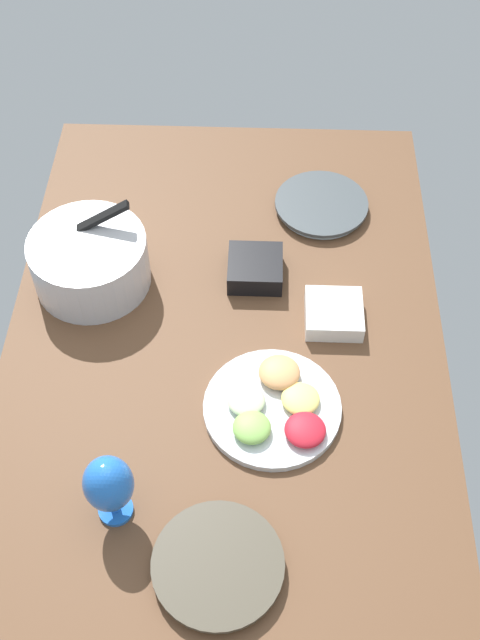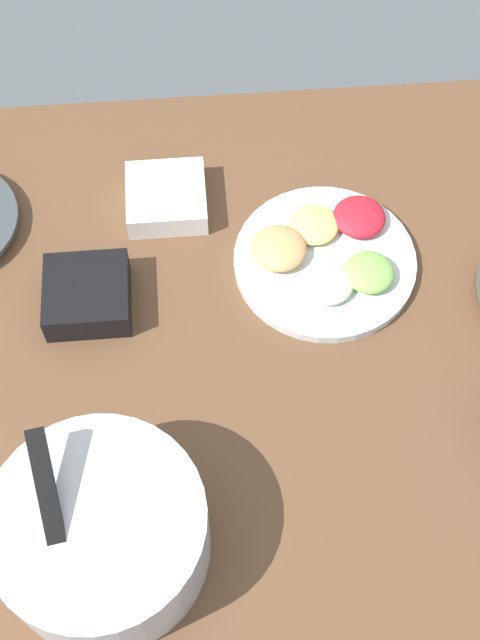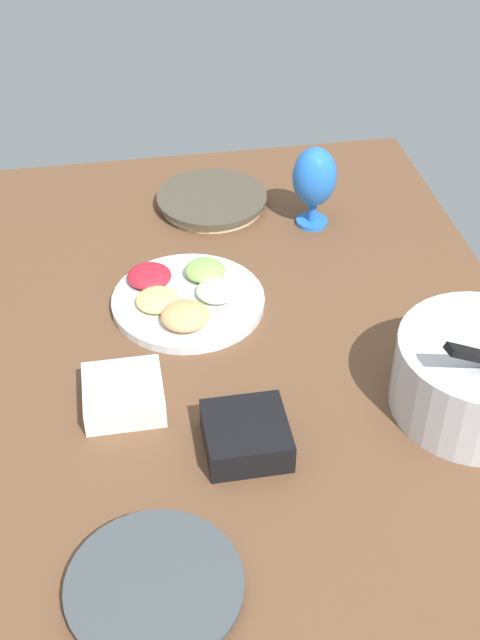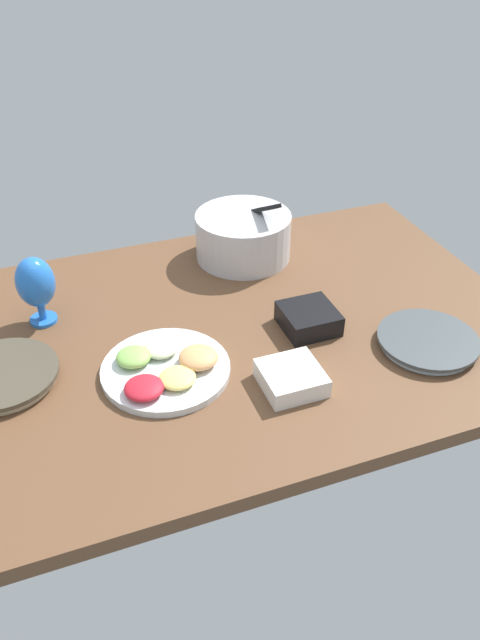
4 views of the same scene
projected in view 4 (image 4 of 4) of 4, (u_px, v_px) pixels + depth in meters
The scene contains 8 objects.
ground_plane at pixel (222, 336), 161.91cm from camera, with size 160.00×104.00×4.00cm, color brown.
dinner_plate_left at pixel (3, 376), 143.67cm from camera, with size 25.79×25.79×2.93cm.
dinner_plate_right at pixel (428, 341), 154.60cm from camera, with size 25.16×25.16×2.58cm.
mixing_bowl at pixel (243, 234), 187.13cm from camera, with size 28.75×28.75×20.75cm.
fruit_platter at pixel (166, 368), 145.61cm from camera, with size 30.59×30.59×5.30cm.
hurricane_glass_blue at pixel (36, 284), 157.14cm from camera, with size 9.87×9.87×18.97cm.
square_bowl_black at pixel (309, 318), 159.82cm from camera, with size 13.57×13.57×5.60cm.
square_bowl_white at pixel (291, 377), 141.80cm from camera, with size 13.65×13.65×4.67cm.
Camera 4 is at (-40.10, -122.37, 96.34)cm, focal length 34.84 mm.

